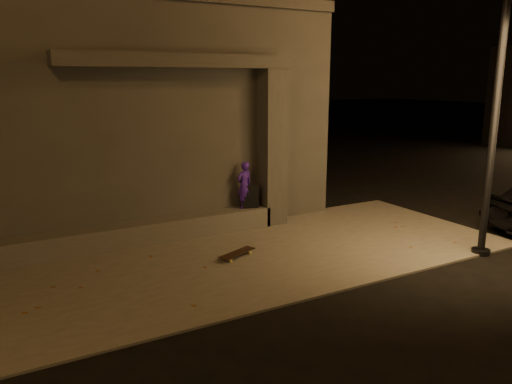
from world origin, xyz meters
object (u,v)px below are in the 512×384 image
skateboarder (244,185)px  backpack (250,200)px  column (272,148)px  street_lamp_0 (501,58)px  skateboard (237,253)px

skateboarder → backpack: size_ratio=2.03×
column → backpack: (-0.60, 0.00, -1.17)m
column → skateboarder: 1.09m
skateboarder → backpack: skateboarder is taller
skateboarder → street_lamp_0: (3.29, -3.86, 2.75)m
skateboarder → backpack: 0.38m
column → skateboard: (-1.81, -1.74, -1.72)m
column → skateboarder: column is taller
column → skateboard: bearing=-136.3°
backpack → skateboard: size_ratio=0.61×
backpack → street_lamp_0: street_lamp_0 is taller
column → skateboarder: size_ratio=3.31×
street_lamp_0 → column: bearing=123.6°
skateboarder → skateboard: (-1.08, -1.74, -0.92)m
skateboarder → street_lamp_0: size_ratio=0.16×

